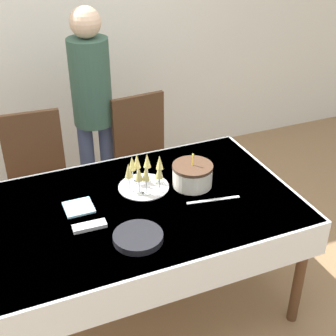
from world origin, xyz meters
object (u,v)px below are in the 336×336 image
birthday_cake (192,175)px  champagne_tray (144,173)px  plate_stack_main (138,237)px  person_standing (92,99)px  dining_chair_far_left (38,178)px  dining_chair_far_right (146,156)px

birthday_cake → champagne_tray: bearing=162.9°
birthday_cake → plate_stack_main: (-0.45, -0.35, -0.05)m
person_standing → birthday_cake: bearing=-72.7°
birthday_cake → person_standing: (-0.31, 1.00, 0.14)m
champagne_tray → person_standing: bearing=92.8°
dining_chair_far_left → plate_stack_main: size_ratio=3.95×
birthday_cake → person_standing: bearing=107.3°
champagne_tray → plate_stack_main: bearing=-113.7°
birthday_cake → champagne_tray: (-0.27, 0.08, 0.03)m
dining_chair_far_right → dining_chair_far_left: bearing=180.0°
dining_chair_far_left → person_standing: person_standing is taller
birthday_cake → plate_stack_main: size_ratio=0.95×
dining_chair_far_left → dining_chair_far_right: size_ratio=1.00×
birthday_cake → plate_stack_main: 0.57m
person_standing → champagne_tray: bearing=-87.2°
dining_chair_far_right → birthday_cake: 0.84m
dining_chair_far_left → dining_chair_far_right: 0.78m
dining_chair_far_left → person_standing: bearing=24.2°
dining_chair_far_left → dining_chair_far_right: same height
birthday_cake → plate_stack_main: bearing=-142.5°
birthday_cake → champagne_tray: birthday_cake is taller
dining_chair_far_right → plate_stack_main: 1.25m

